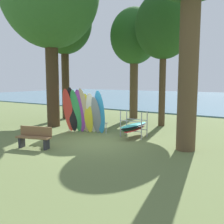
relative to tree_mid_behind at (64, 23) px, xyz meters
name	(u,v)px	position (x,y,z in m)	size (l,w,h in m)	color
ground_plane	(96,142)	(5.75, -4.36, -6.45)	(80.00, 80.00, 0.00)	olive
lake_water	(218,99)	(5.75, 23.92, -6.40)	(80.00, 36.00, 0.10)	slate
tree_mid_behind	(64,23)	(0.00, 0.00, 0.00)	(3.72, 3.72, 8.68)	#42301E
tree_far_left_back	(164,26)	(6.66, 0.91, -0.79)	(3.24, 3.24, 7.58)	#4C3823
tree_far_right_back	(134,38)	(3.91, 2.61, -0.95)	(3.27, 3.27, 7.50)	brown
leaning_board_pile	(83,112)	(4.12, -3.19, -5.37)	(2.27, 1.16, 2.34)	red
board_storage_rack	(134,127)	(6.68, -2.59, -5.95)	(1.15, 2.13, 1.25)	#9EA0A5
park_bench	(35,137)	(4.26, -6.44, -6.00)	(1.46, 0.79, 0.85)	#2D2D33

